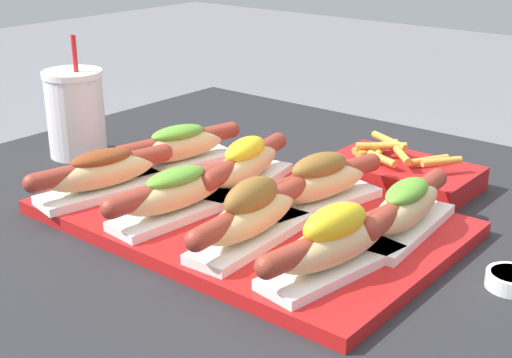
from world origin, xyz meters
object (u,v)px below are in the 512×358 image
hot_dog_4 (179,146)px  hot_dog_6 (319,182)px  hot_dog_0 (103,173)px  hot_dog_3 (334,243)px  sauce_bowl (511,279)px  fries_basket (401,173)px  hot_dog_1 (176,193)px  hot_dog_7 (406,208)px  hot_dog_2 (251,215)px  drink_cup (76,113)px  hot_dog_5 (246,164)px  serving_tray (247,217)px

hot_dog_4 → hot_dog_6: 0.26m
hot_dog_0 → hot_dog_3: 0.38m
sauce_bowl → fries_basket: size_ratio=0.26×
hot_dog_1 → hot_dog_7: hot_dog_7 is taller
hot_dog_1 → hot_dog_4: 0.19m
hot_dog_7 → hot_dog_2: bearing=-132.4°
hot_dog_6 → hot_dog_7: 0.13m
hot_dog_2 → sauce_bowl: hot_dog_2 is taller
hot_dog_2 → hot_dog_0: bearing=-177.0°
hot_dog_1 → drink_cup: (-0.35, 0.11, 0.02)m
hot_dog_3 → hot_dog_6: hot_dog_3 is taller
hot_dog_5 → sauce_bowl: bearing=-2.0°
sauce_bowl → hot_dog_2: bearing=-155.7°
hot_dog_2 → hot_dog_7: 0.19m
hot_dog_4 → drink_cup: size_ratio=1.08×
hot_dog_3 → sauce_bowl: hot_dog_3 is taller
hot_dog_5 → hot_dog_1: bearing=-90.4°
fries_basket → hot_dog_5: bearing=-127.9°
hot_dog_4 → fries_basket: bearing=33.7°
hot_dog_1 → hot_dog_6: 0.19m
hot_dog_5 → drink_cup: drink_cup is taller
hot_dog_7 → sauce_bowl: bearing=-7.3°
serving_tray → hot_dog_3: size_ratio=2.37×
hot_dog_7 → sauce_bowl: 0.15m
hot_dog_0 → hot_dog_2: bearing=3.0°
hot_dog_6 → hot_dog_5: bearing=-177.1°
serving_tray → hot_dog_4: bearing=160.3°
serving_tray → drink_cup: bearing=174.7°
serving_tray → hot_dog_3: 0.20m
hot_dog_6 → sauce_bowl: 0.28m
hot_dog_6 → sauce_bowl: hot_dog_6 is taller
serving_tray → hot_dog_2: hot_dog_2 is taller
serving_tray → hot_dog_6: size_ratio=2.40×
hot_dog_7 → hot_dog_1: bearing=-150.6°
hot_dog_0 → hot_dog_5: bearing=48.1°
hot_dog_3 → drink_cup: (-0.59, 0.11, 0.02)m
hot_dog_3 → hot_dog_4: bearing=159.9°
serving_tray → hot_dog_3: (0.18, -0.07, 0.04)m
hot_dog_3 → hot_dog_4: hot_dog_3 is taller
hot_dog_0 → fries_basket: hot_dog_0 is taller
hot_dog_4 → hot_dog_1: bearing=-46.1°
hot_dog_2 → hot_dog_4: bearing=152.0°
hot_dog_4 → hot_dog_5: size_ratio=0.99×
serving_tray → hot_dog_0: 0.21m
hot_dog_6 → drink_cup: drink_cup is taller
hot_dog_0 → sauce_bowl: 0.55m
serving_tray → hot_dog_2: 0.10m
hot_dog_0 → hot_dog_1: 0.13m
sauce_bowl → drink_cup: 0.75m
hot_dog_1 → serving_tray: bearing=49.8°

